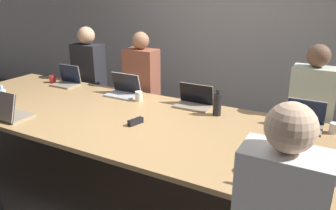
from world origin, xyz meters
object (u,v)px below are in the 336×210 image
(laptop_far_left, at_px, (67,79))
(bottle_near_left, at_px, (3,99))
(cup_far_left, at_px, (53,79))
(person_far_right, at_px, (309,119))
(person_far_midleft, at_px, (142,91))
(cup_near_right, at_px, (251,166))
(cup_far_right, at_px, (334,128))
(cup_far_midleft, at_px, (139,96))
(bottle_far_center, at_px, (217,104))
(laptop_near_right, at_px, (291,179))
(laptop_far_center, at_px, (194,100))
(laptop_far_midleft, at_px, (124,89))
(laptop_far_right, at_px, (305,119))
(person_far_left, at_px, (90,82))
(laptop_near_left, at_px, (7,111))
(stapler, at_px, (136,122))

(laptop_far_left, xyz_separation_m, bottle_near_left, (0.11, -0.96, 0.04))
(cup_far_left, distance_m, person_far_right, 3.04)
(person_far_midleft, bearing_deg, cup_near_right, -38.28)
(cup_near_right, bearing_deg, cup_far_right, 64.89)
(cup_far_midleft, distance_m, bottle_far_center, 0.88)
(cup_far_left, relative_size, laptop_near_right, 0.29)
(bottle_near_left, bearing_deg, laptop_far_center, 31.56)
(laptop_far_midleft, height_order, person_far_right, person_far_right)
(cup_far_left, bearing_deg, laptop_far_right, 0.21)
(laptop_far_midleft, distance_m, person_far_left, 0.95)
(person_far_midleft, height_order, laptop_near_left, person_far_midleft)
(cup_far_left, bearing_deg, bottle_near_left, -69.72)
(laptop_far_right, xyz_separation_m, bottle_far_center, (-0.76, -0.09, 0.04))
(laptop_far_center, bearing_deg, person_far_midleft, 156.50)
(cup_far_right, xyz_separation_m, cup_near_right, (-0.43, -0.93, -0.00))
(bottle_far_center, bearing_deg, laptop_near_right, -49.08)
(laptop_far_right, distance_m, bottle_far_center, 0.77)
(laptop_far_midleft, distance_m, laptop_far_right, 1.89)
(cup_near_right, bearing_deg, cup_far_midleft, 149.18)
(laptop_far_left, xyz_separation_m, laptop_near_left, (0.35, -1.10, 0.01))
(laptop_far_left, bearing_deg, person_far_midleft, 26.26)
(cup_far_left, height_order, laptop_far_center, laptop_far_center)
(person_far_midleft, height_order, cup_far_right, person_far_midleft)
(laptop_far_left, relative_size, laptop_far_center, 0.86)
(bottle_near_left, height_order, laptop_near_right, bottle_near_left)
(laptop_far_left, bearing_deg, cup_far_right, -0.52)
(person_far_midleft, bearing_deg, laptop_far_center, -23.50)
(person_far_midleft, distance_m, laptop_far_center, 0.97)
(bottle_near_left, xyz_separation_m, laptop_far_center, (1.60, 0.98, -0.04))
(cup_far_left, relative_size, cup_far_right, 1.07)
(laptop_far_right, bearing_deg, cup_far_midleft, -176.75)
(person_far_midleft, xyz_separation_m, stapler, (0.62, -1.06, 0.09))
(cup_far_left, bearing_deg, stapler, -20.49)
(laptop_near_left, bearing_deg, laptop_far_right, -155.50)
(person_far_midleft, bearing_deg, person_far_left, -178.40)
(cup_near_right, bearing_deg, stapler, 164.59)
(person_far_midleft, bearing_deg, laptop_far_right, -12.15)
(laptop_far_center, bearing_deg, person_far_left, 168.04)
(person_far_left, xyz_separation_m, bottle_near_left, (0.10, -1.35, 0.16))
(cup_far_right, height_order, laptop_far_center, laptop_far_center)
(cup_far_midleft, height_order, cup_far_right, cup_far_midleft)
(laptop_near_left, height_order, laptop_near_right, laptop_near_left)
(cup_far_left, distance_m, bottle_far_center, 2.24)
(cup_far_midleft, relative_size, laptop_near_right, 0.32)
(person_far_midleft, distance_m, cup_far_left, 1.16)
(laptop_far_right, relative_size, cup_far_right, 3.49)
(laptop_near_left, relative_size, laptop_near_right, 1.04)
(cup_far_left, bearing_deg, laptop_near_left, -61.26)
(cup_far_right, xyz_separation_m, laptop_near_right, (-0.18, -1.01, 0.02))
(person_far_left, distance_m, laptop_near_left, 1.53)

